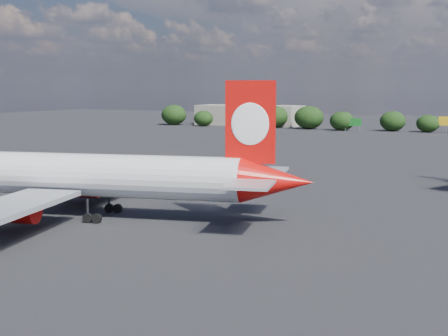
% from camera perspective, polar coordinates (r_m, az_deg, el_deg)
% --- Properties ---
extents(ground, '(500.00, 500.00, 0.00)m').
position_cam_1_polar(ground, '(106.11, 4.16, -0.82)').
color(ground, black).
rests_on(ground, ground).
extents(qantas_airliner, '(48.07, 46.03, 15.85)m').
position_cam_1_polar(qantas_airliner, '(73.78, -11.66, -0.77)').
color(qantas_airliner, silver).
rests_on(qantas_airliner, ground).
extents(terminal_building, '(42.00, 16.00, 8.00)m').
position_cam_1_polar(terminal_building, '(252.32, 2.32, 4.85)').
color(terminal_building, gray).
rests_on(terminal_building, ground).
extents(highway_sign, '(6.00, 0.30, 4.50)m').
position_cam_1_polar(highway_sign, '(221.06, 11.69, 4.12)').
color(highway_sign, '#156B21').
rests_on(highway_sign, ground).
extents(billboard_yellow, '(5.00, 0.30, 5.50)m').
position_cam_1_polar(billboard_yellow, '(220.90, 19.65, 4.03)').
color(billboard_yellow, yellow).
rests_on(billboard_yellow, ground).
extents(horizon_treeline, '(209.29, 15.19, 9.26)m').
position_cam_1_polar(horizon_treeline, '(220.38, 17.43, 4.12)').
color(horizon_treeline, black).
rests_on(horizon_treeline, ground).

